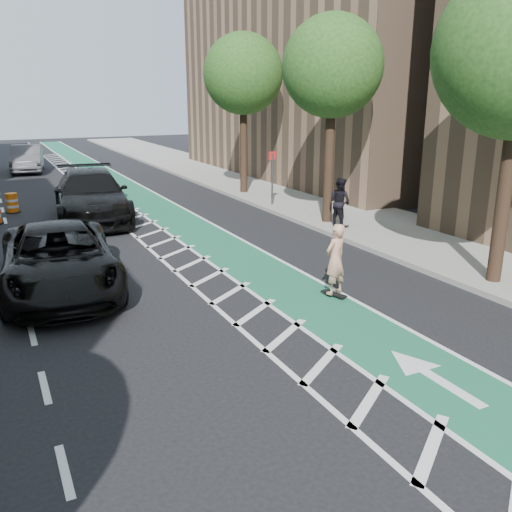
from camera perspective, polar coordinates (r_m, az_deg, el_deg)
ground at (r=10.78m, az=-4.01°, el=-9.84°), size 120.00×120.00×0.00m
bike_lane at (r=20.64m, az=-7.00°, el=2.99°), size 2.00×90.00×0.01m
buffer_strip at (r=20.21m, az=-11.01°, el=2.52°), size 1.40×90.00×0.01m
sidewalk_right at (r=23.53m, az=8.11°, el=4.79°), size 5.00×90.00×0.15m
curb_right at (r=22.26m, az=2.88°, el=4.28°), size 0.12×90.00×0.16m
building_right_far at (r=36.16m, az=10.47°, el=23.73°), size 14.00×22.00×19.00m
tree_r_c at (r=20.53m, az=8.20°, el=19.10°), size 4.20×4.20×7.90m
tree_r_d at (r=27.51m, az=-1.75°, el=18.54°), size 4.20×4.20×7.90m
sign_post at (r=24.02m, az=1.73°, el=8.27°), size 0.35×0.08×2.47m
skateboard at (r=13.56m, az=8.19°, el=-3.96°), size 0.39×0.72×0.09m
skateboarder at (r=13.28m, az=8.35°, el=-0.33°), size 0.74×0.59×1.76m
suv_near at (r=14.55m, az=-20.01°, el=-0.28°), size 3.17×6.13×1.65m
suv_far at (r=22.69m, az=-16.97°, el=6.11°), size 3.40×6.94×1.94m
car_grey at (r=38.94m, az=-22.95°, el=9.42°), size 2.50×5.43×1.72m
pedestrian at (r=20.16m, az=8.81°, el=5.63°), size 0.87×1.01×1.80m
barrel_a at (r=17.55m, az=-22.75°, el=0.72°), size 0.61×0.61×0.83m
barrel_c at (r=25.36m, az=-24.29°, el=5.06°), size 0.61×0.61×0.83m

